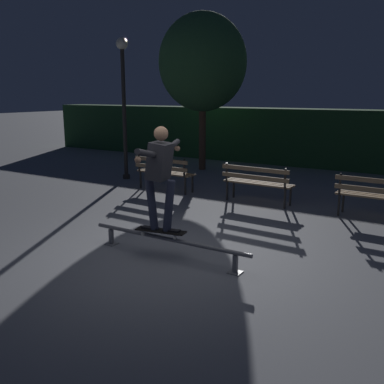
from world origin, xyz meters
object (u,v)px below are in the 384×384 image
Objects in this scene: park_bench_left_center at (257,180)px; tree_far_left at (203,63)px; skateboard at (161,231)px; park_bench_right_center at (378,193)px; park_bench_leftmost at (164,170)px; grind_rail at (168,242)px; lamp_post_left at (124,91)px; skateboarder at (160,170)px.

park_bench_left_center is 5.45m from tree_far_left.
skateboard is 0.50× the size of park_bench_right_center.
skateboard is 4.55m from park_bench_leftmost.
park_bench_leftmost is 1.00× the size of park_bench_left_center.
skateboard is at bearing 180.00° from grind_rail.
grind_rail is 1.70× the size of park_bench_right_center.
park_bench_leftmost is at bearing -22.43° from lamp_post_left.
skateboard is at bearing -89.15° from park_bench_left_center.
lamp_post_left is at bearing 135.35° from grind_rail.
skateboarder is 0.97× the size of park_bench_leftmost.
lamp_post_left is (-4.46, 4.53, 1.15)m from skateboarder.
skateboard is 0.50× the size of park_bench_leftmost.
tree_far_left is at bearing 150.63° from park_bench_right_center.
park_bench_leftmost is (-2.70, 3.75, 0.29)m from grind_rail.
skateboard reaches higher than grind_rail.
park_bench_right_center is 7.26m from tree_far_left.
tree_far_left reaches higher than park_bench_right_center.
skateboarder reaches higher than park_bench_left_center.
grind_rail is 0.70× the size of lamp_post_left.
grind_rail is at bearing -44.65° from lamp_post_left.
park_bench_leftmost reaches higher than skateboard.
lamp_post_left is (-4.58, 4.53, 2.23)m from grind_rail.
skateboarder is at bearing 10.20° from skateboard.
skateboarder is at bearing -55.48° from park_bench_leftmost.
lamp_post_left is at bearing -113.37° from tree_far_left.
grind_rail is 4.43m from park_bench_right_center.
grind_rail is at bearing -0.24° from skateboarder.
park_bench_left_center is (-0.06, 3.75, 0.14)m from skateboard.
park_bench_left_center reaches higher than skateboard.
grind_rail is at bearing -121.95° from park_bench_right_center.
park_bench_leftmost is 2.81m from lamp_post_left.
skateboarder reaches higher than park_bench_right_center.
park_bench_left_center is at bearing 180.00° from park_bench_right_center.
park_bench_left_center is at bearing 0.00° from park_bench_leftmost.
grind_rail is 0.19m from skateboard.
tree_far_left reaches higher than skateboarder.
tree_far_left is 1.24× the size of lamp_post_left.
park_bench_leftmost is 0.41× the size of lamp_post_left.
skateboard is 4.49m from park_bench_right_center.
park_bench_leftmost is at bearing -76.38° from tree_far_left.
park_bench_leftmost is (-2.58, 3.75, 0.14)m from skateboard.
park_bench_right_center is at bearing 56.69° from skateboard.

